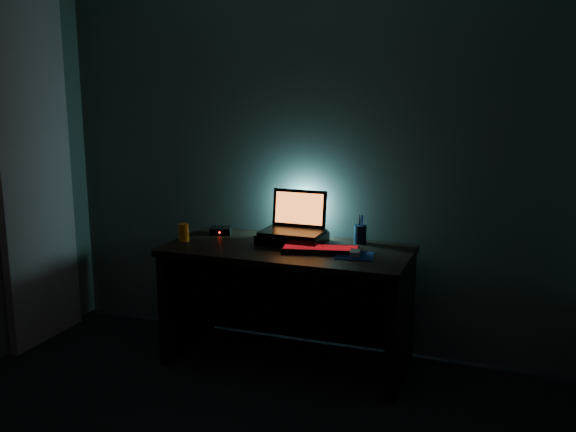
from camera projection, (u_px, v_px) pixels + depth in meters
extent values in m
cube|color=#49534D|center=(308.00, 159.00, 4.18)|extent=(3.50, 0.00, 2.50)
cube|color=black|center=(288.00, 250.00, 3.94)|extent=(1.50, 0.70, 0.04)
cube|color=black|center=(187.00, 296.00, 4.25)|extent=(0.06, 0.64, 0.71)
cube|color=black|center=(401.00, 323.00, 3.78)|extent=(0.06, 0.64, 0.71)
cube|color=black|center=(305.00, 292.00, 4.32)|extent=(1.38, 0.02, 0.65)
cube|color=beige|center=(35.00, 174.00, 4.24)|extent=(0.06, 0.65, 2.30)
cube|color=black|center=(292.00, 238.00, 4.04)|extent=(0.40, 0.30, 0.06)
cube|color=black|center=(292.00, 232.00, 4.03)|extent=(0.38, 0.26, 0.02)
cube|color=black|center=(299.00, 208.00, 4.13)|extent=(0.36, 0.05, 0.24)
cube|color=orange|center=(299.00, 208.00, 4.12)|extent=(0.32, 0.03, 0.20)
cube|color=black|center=(321.00, 249.00, 3.83)|extent=(0.48, 0.24, 0.03)
cube|color=red|center=(321.00, 247.00, 3.83)|extent=(0.46, 0.22, 0.00)
cube|color=#0B1D53|center=(355.00, 256.00, 3.74)|extent=(0.25, 0.23, 0.00)
cube|color=gray|center=(355.00, 253.00, 3.73)|extent=(0.07, 0.10, 0.03)
cylinder|color=black|center=(360.00, 234.00, 4.03)|extent=(0.10, 0.10, 0.11)
cylinder|color=orange|center=(184.00, 232.00, 4.08)|extent=(0.07, 0.07, 0.11)
cube|color=black|center=(221.00, 231.00, 4.27)|extent=(0.16, 0.15, 0.05)
sphere|color=#FF0C07|center=(220.00, 233.00, 4.22)|extent=(0.01, 0.01, 0.01)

